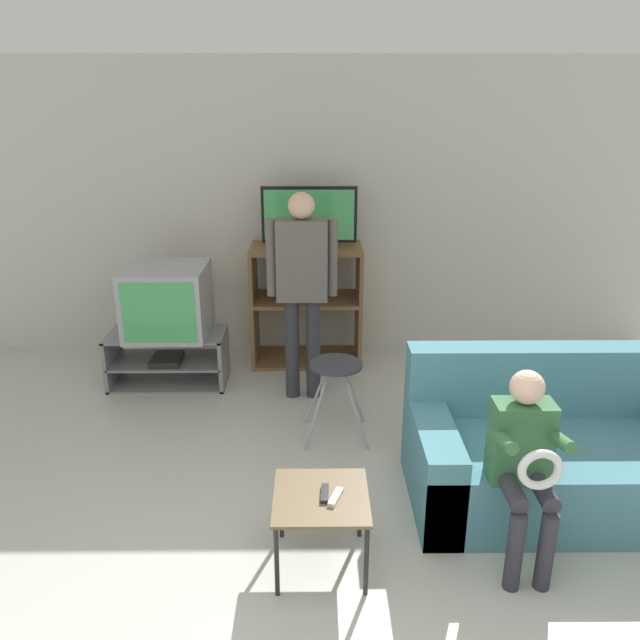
{
  "coord_description": "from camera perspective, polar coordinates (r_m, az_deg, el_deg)",
  "views": [
    {
      "loc": [
        0.05,
        -1.69,
        2.27
      ],
      "look_at": [
        0.09,
        2.11,
        0.9
      ],
      "focal_mm": 35.0,
      "sensor_mm": 36.0,
      "label": 1
    }
  ],
  "objects": [
    {
      "name": "television_flat",
      "position": [
        5.31,
        -0.99,
        9.26
      ],
      "size": [
        0.8,
        0.2,
        0.51
      ],
      "color": "black",
      "rests_on": "media_shelf"
    },
    {
      "name": "couch",
      "position": [
        3.98,
        20.55,
        -11.47
      ],
      "size": [
        1.67,
        0.88,
        0.86
      ],
      "color": "teal",
      "rests_on": "ground_plane"
    },
    {
      "name": "tv_stand",
      "position": [
        5.33,
        -13.69,
        -3.45
      ],
      "size": [
        0.95,
        0.46,
        0.44
      ],
      "color": "slate",
      "rests_on": "ground_plane"
    },
    {
      "name": "remote_control_black",
      "position": [
        3.19,
        0.43,
        -15.57
      ],
      "size": [
        0.04,
        0.15,
        0.02
      ],
      "primitive_type": "cube",
      "rotation": [
        0.0,
        0.0,
        -0.05
      ],
      "color": "#232328",
      "rests_on": "snack_table"
    },
    {
      "name": "remote_control_white",
      "position": [
        3.17,
        1.44,
        -15.88
      ],
      "size": [
        0.08,
        0.15,
        0.02
      ],
      "primitive_type": "cube",
      "rotation": [
        0.0,
        0.0,
        -0.35
      ],
      "color": "silver",
      "rests_on": "snack_table"
    },
    {
      "name": "person_standing_adult",
      "position": [
        4.7,
        -1.66,
        3.91
      ],
      "size": [
        0.53,
        0.2,
        1.62
      ],
      "color": "#2D2D33",
      "rests_on": "ground_plane"
    },
    {
      "name": "media_shelf",
      "position": [
        5.52,
        -1.26,
        1.5
      ],
      "size": [
        0.96,
        0.52,
        1.05
      ],
      "color": "brown",
      "rests_on": "ground_plane"
    },
    {
      "name": "television_main",
      "position": [
        5.17,
        -13.77,
        1.76
      ],
      "size": [
        0.64,
        0.64,
        0.56
      ],
      "color": "#9E9EA3",
      "rests_on": "tv_stand"
    },
    {
      "name": "snack_table",
      "position": [
        3.22,
        0.1,
        -16.44
      ],
      "size": [
        0.47,
        0.47,
        0.41
      ],
      "color": "brown",
      "rests_on": "ground_plane"
    },
    {
      "name": "wall_back",
      "position": [
        5.65,
        -1.05,
        9.92
      ],
      "size": [
        6.4,
        0.06,
        2.6
      ],
      "color": "beige",
      "rests_on": "ground_plane"
    },
    {
      "name": "folding_stool",
      "position": [
        4.29,
        1.47,
        -5.13
      ],
      "size": [
        0.45,
        0.4,
        0.56
      ],
      "color": "#99999E",
      "rests_on": "ground_plane"
    },
    {
      "name": "person_seated_child",
      "position": [
        3.3,
        18.2,
        -11.72
      ],
      "size": [
        0.33,
        0.43,
        1.02
      ],
      "color": "#2D2D38",
      "rests_on": "ground_plane"
    }
  ]
}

